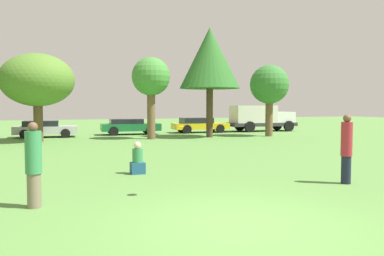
{
  "coord_description": "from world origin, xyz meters",
  "views": [
    {
      "loc": [
        -3.34,
        -6.14,
        2.16
      ],
      "look_at": [
        0.51,
        3.77,
        1.57
      ],
      "focal_mm": 36.1,
      "sensor_mm": 36.0,
      "label": 1
    }
  ],
  "objects": [
    {
      "name": "parked_car_yellow",
      "position": [
        8.78,
        23.44,
        0.66
      ],
      "size": [
        4.67,
        2.29,
        1.23
      ],
      "rotation": [
        0.0,
        0.0,
        -0.06
      ],
      "color": "gold",
      "rests_on": "ground"
    },
    {
      "name": "parked_car_silver",
      "position": [
        -3.2,
        22.73,
        0.63
      ],
      "size": [
        4.31,
        2.27,
        1.17
      ],
      "rotation": [
        0.0,
        0.0,
        -0.06
      ],
      "color": "#B2B2B7",
      "rests_on": "ground"
    },
    {
      "name": "person_catcher",
      "position": [
        4.55,
        2.27,
        0.99
      ],
      "size": [
        0.31,
        0.31,
        1.94
      ],
      "rotation": [
        0.0,
        0.0,
        3.09
      ],
      "color": "#191E33",
      "rests_on": "ground"
    },
    {
      "name": "tree_5",
      "position": [
        12.02,
        17.93,
        3.67
      ],
      "size": [
        2.81,
        2.81,
        5.16
      ],
      "color": "brown",
      "rests_on": "ground"
    },
    {
      "name": "tree_3",
      "position": [
        3.38,
        18.64,
        4.0
      ],
      "size": [
        2.53,
        2.53,
        5.41
      ],
      "color": "brown",
      "rests_on": "ground"
    },
    {
      "name": "tree_2",
      "position": [
        -3.58,
        19.18,
        3.74
      ],
      "size": [
        4.4,
        4.4,
        5.37
      ],
      "color": "brown",
      "rests_on": "ground"
    },
    {
      "name": "bystander_sitting",
      "position": [
        -0.52,
        5.94,
        0.42
      ],
      "size": [
        0.44,
        0.37,
        1.03
      ],
      "color": "navy",
      "rests_on": "ground"
    },
    {
      "name": "frisbee",
      "position": [
        -0.36,
        2.42,
        1.69
      ],
      "size": [
        0.25,
        0.25,
        0.04
      ],
      "color": "orange"
    },
    {
      "name": "tree_4",
      "position": [
        7.61,
        18.63,
        5.5
      ],
      "size": [
        4.22,
        4.22,
        7.64
      ],
      "color": "#473323",
      "rests_on": "ground"
    },
    {
      "name": "parked_car_green",
      "position": [
        2.92,
        23.25,
        0.66
      ],
      "size": [
        4.57,
        2.14,
        1.21
      ],
      "rotation": [
        0.0,
        0.0,
        -0.06
      ],
      "color": "#196633",
      "rests_on": "ground"
    },
    {
      "name": "ground_plane",
      "position": [
        0.0,
        0.0,
        0.0
      ],
      "size": [
        120.0,
        120.0,
        0.0
      ],
      "primitive_type": "plane",
      "color": "#54843D"
    },
    {
      "name": "delivery_truck_white",
      "position": [
        14.4,
        23.05,
        1.23
      ],
      "size": [
        6.1,
        2.48,
        2.24
      ],
      "rotation": [
        0.0,
        0.0,
        -0.06
      ],
      "color": "#2D2D33",
      "rests_on": "ground"
    },
    {
      "name": "person_thrower",
      "position": [
        -3.53,
        2.66,
        0.93
      ],
      "size": [
        0.34,
        0.34,
        1.83
      ],
      "rotation": [
        0.0,
        0.0,
        -0.05
      ],
      "color": "#726651",
      "rests_on": "ground"
    }
  ]
}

